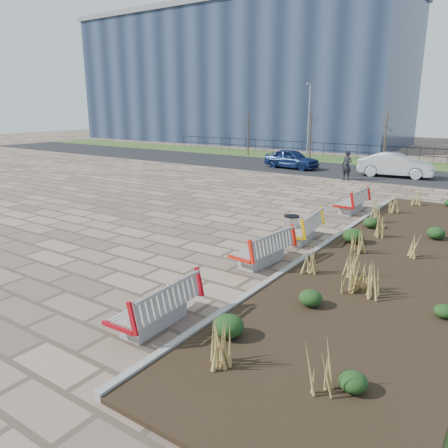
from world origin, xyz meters
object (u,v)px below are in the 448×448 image
Objects in this scene: litter_bin at (291,228)px; lamp_west at (309,123)px; car_blue at (292,159)px; pedestrian at (347,165)px; bench_d at (351,201)px; car_silver at (396,165)px; bench_a at (154,304)px; bench_b at (262,247)px; bench_c at (301,227)px.

lamp_west is at bearing 112.76° from litter_bin.
pedestrian is at bearing -112.09° from car_blue.
litter_bin is 17.50m from car_blue.
pedestrian is 0.45× the size of car_blue.
car_silver is (-0.84, 10.85, 0.26)m from bench_d.
bench_a is 0.35× the size of lamp_west.
bench_b is 25.08m from lamp_west.
lamp_west reaches higher than bench_b.
lamp_west is (-9.00, 15.62, 2.54)m from bench_d.
litter_bin is (-0.30, 2.54, -0.08)m from bench_b.
car_silver is (2.17, 2.86, -0.13)m from pedestrian.
bench_c is 15.89m from car_silver.
bench_d is 8.55m from pedestrian.
car_blue is 0.88× the size of car_silver.
pedestrian is at bearing 96.94° from bench_c.
lamp_west is (-9.00, 20.63, 2.54)m from bench_c.
car_silver is 9.72m from lamp_west.
bench_a is at bearing -87.52° from litter_bin.
lamp_west is at bearing 17.53° from car_blue.
bench_c is 1.18× the size of pedestrian.
lamp_west is at bearing 106.36° from bench_a.
pedestrian is 0.40× the size of car_silver.
car_blue is (-4.95, 2.63, -0.19)m from pedestrian.
pedestrian reaches higher than bench_c.
bench_d reaches higher than litter_bin.
litter_bin is 0.14× the size of lamp_west.
litter_bin is at bearing -66.24° from pedestrian.
bench_b is 1.00× the size of bench_d.
car_silver reaches higher than bench_d.
bench_b is (0.00, 4.45, 0.00)m from bench_a.
bench_a is at bearing -154.85° from car_blue.
bench_b is at bearing -68.86° from lamp_west.
car_blue is (-7.96, 15.63, 0.20)m from bench_c.
bench_a is 29.26m from lamp_west.
bench_c is at bearing -147.17° from car_blue.
pedestrian reaches higher than litter_bin.
car_silver is (7.12, 0.23, 0.06)m from car_blue.
bench_b is 0.35× the size of lamp_west.
bench_d is at bearing -57.28° from pedestrian.
bench_d is 10.89m from car_silver.
bench_d is 1.18× the size of pedestrian.
car_blue is (-7.66, 15.73, 0.28)m from litter_bin.
bench_a is 1.00× the size of bench_b.
lamp_west reaches higher than car_silver.
bench_d is (0.00, 12.10, 0.00)m from bench_a.
car_blue is at bearing 120.49° from bench_b.
car_silver is at bearing 91.94° from litter_bin.
pedestrian reaches higher than bench_b.
bench_a is at bearing -88.86° from bench_d.
bench_a is 7.09m from bench_c.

